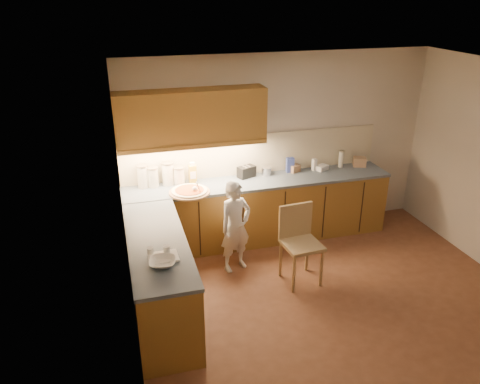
# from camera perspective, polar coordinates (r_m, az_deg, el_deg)

# --- Properties ---
(room) EXTENTS (4.54, 4.50, 2.62)m
(room) POSITION_cam_1_polar(r_m,az_deg,el_deg) (4.93, 12.88, 2.85)
(room) COLOR brown
(room) RESTS_ON ground
(l_counter) EXTENTS (3.77, 2.62, 0.92)m
(l_counter) POSITION_cam_1_polar(r_m,az_deg,el_deg) (6.17, -1.22, -4.54)
(l_counter) COLOR olive
(l_counter) RESTS_ON ground
(backsplash) EXTENTS (3.75, 0.02, 0.58)m
(backsplash) POSITION_cam_1_polar(r_m,az_deg,el_deg) (6.66, 1.68, 4.66)
(backsplash) COLOR beige
(backsplash) RESTS_ON l_counter
(upper_cabinets) EXTENTS (1.95, 0.36, 0.73)m
(upper_cabinets) POSITION_cam_1_polar(r_m,az_deg,el_deg) (6.13, -5.95, 9.07)
(upper_cabinets) COLOR olive
(upper_cabinets) RESTS_ON ground
(pizza_on_board) EXTENTS (0.53, 0.53, 0.21)m
(pizza_on_board) POSITION_cam_1_polar(r_m,az_deg,el_deg) (6.12, -6.16, 0.07)
(pizza_on_board) COLOR tan
(pizza_on_board) RESTS_ON l_counter
(child) EXTENTS (0.51, 0.42, 1.21)m
(child) POSITION_cam_1_polar(r_m,az_deg,el_deg) (5.93, -0.55, -4.24)
(child) COLOR silver
(child) RESTS_ON ground
(wooden_chair) EXTENTS (0.47, 0.47, 0.97)m
(wooden_chair) POSITION_cam_1_polar(r_m,az_deg,el_deg) (5.79, 7.21, -5.60)
(wooden_chair) COLOR tan
(wooden_chair) RESTS_ON ground
(mixing_bowl) EXTENTS (0.32, 0.32, 0.06)m
(mixing_bowl) POSITION_cam_1_polar(r_m,az_deg,el_deg) (4.61, -9.42, -8.47)
(mixing_bowl) COLOR white
(mixing_bowl) RESTS_ON l_counter
(canister_a) EXTENTS (0.16, 0.16, 0.31)m
(canister_a) POSITION_cam_1_polar(r_m,az_deg,el_deg) (6.35, -11.77, 1.91)
(canister_a) COLOR beige
(canister_a) RESTS_ON l_counter
(canister_b) EXTENTS (0.16, 0.16, 0.28)m
(canister_b) POSITION_cam_1_polar(r_m,az_deg,el_deg) (6.35, -10.59, 1.84)
(canister_b) COLOR beige
(canister_b) RESTS_ON l_counter
(canister_c) EXTENTS (0.17, 0.17, 0.32)m
(canister_c) POSITION_cam_1_polar(r_m,az_deg,el_deg) (6.38, -8.77, 2.27)
(canister_c) COLOR silver
(canister_c) RESTS_ON l_counter
(canister_d) EXTENTS (0.15, 0.15, 0.25)m
(canister_d) POSITION_cam_1_polar(r_m,az_deg,el_deg) (6.38, -7.43, 2.00)
(canister_d) COLOR silver
(canister_d) RESTS_ON l_counter
(oil_jug) EXTENTS (0.10, 0.08, 0.30)m
(oil_jug) POSITION_cam_1_polar(r_m,az_deg,el_deg) (6.39, -5.80, 2.25)
(oil_jug) COLOR gold
(oil_jug) RESTS_ON l_counter
(toaster) EXTENTS (0.28, 0.22, 0.16)m
(toaster) POSITION_cam_1_polar(r_m,az_deg,el_deg) (6.59, 0.80, 2.49)
(toaster) COLOR black
(toaster) RESTS_ON l_counter
(steel_pot) EXTENTS (0.15, 0.15, 0.12)m
(steel_pot) POSITION_cam_1_polar(r_m,az_deg,el_deg) (6.68, 3.24, 2.57)
(steel_pot) COLOR silver
(steel_pot) RESTS_ON l_counter
(blue_box) EXTENTS (0.11, 0.08, 0.22)m
(blue_box) POSITION_cam_1_polar(r_m,az_deg,el_deg) (6.80, 6.12, 3.30)
(blue_box) COLOR #3648A4
(blue_box) RESTS_ON l_counter
(card_box_a) EXTENTS (0.18, 0.15, 0.11)m
(card_box_a) POSITION_cam_1_polar(r_m,az_deg,el_deg) (6.84, 6.69, 2.88)
(card_box_a) COLOR #A07856
(card_box_a) RESTS_ON l_counter
(white_bottle) EXTENTS (0.07, 0.07, 0.17)m
(white_bottle) POSITION_cam_1_polar(r_m,az_deg,el_deg) (6.92, 9.04, 3.31)
(white_bottle) COLOR white
(white_bottle) RESTS_ON l_counter
(flat_pack) EXTENTS (0.21, 0.19, 0.07)m
(flat_pack) POSITION_cam_1_polar(r_m,az_deg,el_deg) (6.97, 9.94, 2.95)
(flat_pack) COLOR white
(flat_pack) RESTS_ON l_counter
(tall_jar) EXTENTS (0.08, 0.08, 0.25)m
(tall_jar) POSITION_cam_1_polar(r_m,az_deg,el_deg) (7.11, 12.22, 3.98)
(tall_jar) COLOR white
(tall_jar) RESTS_ON l_counter
(card_box_b) EXTENTS (0.21, 0.19, 0.14)m
(card_box_b) POSITION_cam_1_polar(r_m,az_deg,el_deg) (7.23, 14.36, 3.59)
(card_box_b) COLOR tan
(card_box_b) RESTS_ON l_counter
(dough_cloth) EXTENTS (0.30, 0.24, 0.02)m
(dough_cloth) POSITION_cam_1_polar(r_m,az_deg,el_deg) (4.73, -9.35, -7.85)
(dough_cloth) COLOR white
(dough_cloth) RESTS_ON l_counter
(spice_jar_a) EXTENTS (0.08, 0.08, 0.08)m
(spice_jar_a) POSITION_cam_1_polar(r_m,az_deg,el_deg) (4.78, -10.86, -7.16)
(spice_jar_a) COLOR silver
(spice_jar_a) RESTS_ON l_counter
(spice_jar_b) EXTENTS (0.08, 0.08, 0.09)m
(spice_jar_b) POSITION_cam_1_polar(r_m,az_deg,el_deg) (4.78, -8.93, -7.01)
(spice_jar_b) COLOR silver
(spice_jar_b) RESTS_ON l_counter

